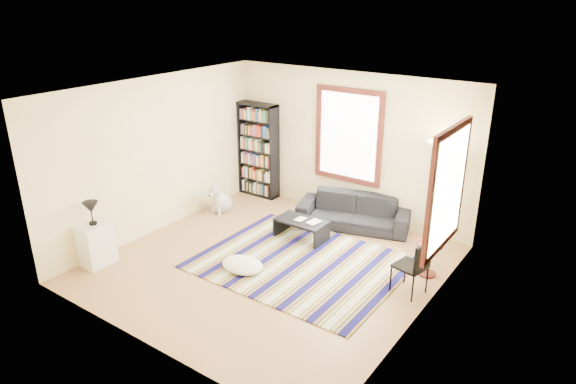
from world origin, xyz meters
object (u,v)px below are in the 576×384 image
Objects in this scene: bookshelf at (258,150)px; floor_lamp at (431,194)px; sofa at (354,212)px; side_table at (429,259)px; folding_chair at (410,266)px; dog at (221,198)px; coffee_table at (301,229)px; floor_cushion at (243,265)px; white_cabinet at (96,244)px.

floor_lamp is (3.84, -0.17, -0.07)m from bookshelf.
sofa is at bearing -6.25° from bookshelf.
bookshelf is at bearing 164.70° from side_table.
folding_chair reaches higher than sofa.
folding_chair reaches higher than side_table.
dog is at bearing -91.59° from bookshelf.
side_table is 0.63× the size of folding_chair.
coffee_table is 1.47m from floor_cushion.
floor_cushion is at bearing -147.15° from folding_chair.
sofa is 2.29× the size of coffee_table.
dog reaches higher than side_table.
sofa is 2.32m from folding_chair.
floor_lamp is 5.57m from white_cabinet.
dog is at bearing -165.42° from floor_lamp.
floor_lamp reaches higher than coffee_table.
side_table is at bearing 2.22° from coffee_table.
white_cabinet is at bearing -149.95° from floor_cushion.
dog is at bearing 85.24° from white_cabinet.
bookshelf is at bearing 168.80° from folding_chair.
side_table is (4.25, -1.16, -0.73)m from bookshelf.
floor_cushion is (1.81, -2.72, -0.91)m from bookshelf.
folding_chair is at bearing -58.20° from sofa.
dog is (-3.87, -1.01, -0.63)m from floor_lamp.
floor_cushion is at bearing -128.62° from floor_lamp.
bookshelf is 2.22× the size of coffee_table.
dog is (0.21, 2.73, -0.05)m from white_cabinet.
floor_cushion is (-0.66, -2.45, -0.21)m from sofa.
folding_chair is (4.20, -1.81, -0.57)m from bookshelf.
bookshelf is (-2.47, 0.27, 0.70)m from sofa.
side_table is at bearing -43.29° from sofa.
floor_cushion is at bearing -46.65° from dog.
folding_chair is 4.29m from dog.
side_table reaches higher than floor_cushion.
folding_chair reaches higher than coffee_table.
white_cabinet is (-2.19, -2.65, 0.17)m from coffee_table.
sofa is at bearing 52.99° from white_cabinet.
sofa reaches higher than floor_cushion.
dog is at bearing -176.78° from sofa.
bookshelf is at bearing 147.23° from coffee_table.
coffee_table is at bearing -8.88° from dog.
floor_cushion is 1.32× the size of side_table.
floor_lamp is at bearing 7.90° from dog.
coffee_table is at bearing -150.22° from floor_lamp.
floor_lamp is 2.66× the size of white_cabinet.
floor_lamp is (2.04, 2.55, 0.84)m from floor_cushion.
floor_cushion is 0.83× the size of folding_chair.
floor_cushion is 3.37m from floor_lamp.
side_table is at bearing -67.40° from floor_lamp.
folding_chair is at bearing -23.25° from bookshelf.
side_table is at bearing 97.60° from folding_chair.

